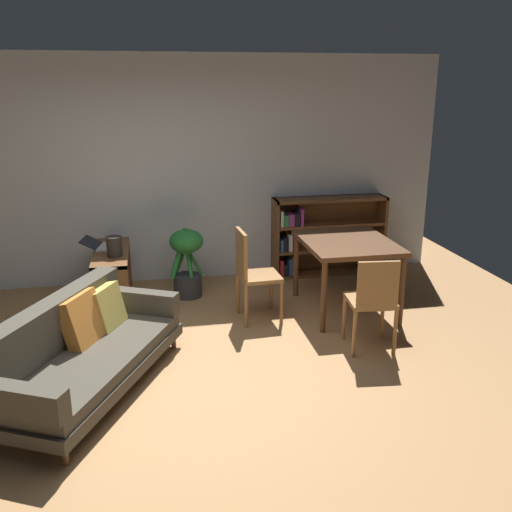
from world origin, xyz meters
name	(u,v)px	position (x,y,z in m)	size (l,w,h in m)	color
ground_plane	(188,384)	(0.00, 0.00, 0.00)	(8.16, 8.16, 0.00)	#A87A4C
back_wall_panel	(166,171)	(0.00, 2.70, 1.35)	(6.80, 0.10, 2.70)	silver
fabric_couch	(80,348)	(-0.83, 0.13, 0.34)	(1.56, 2.05, 0.73)	brown
media_console	(113,280)	(-0.66, 1.86, 0.31)	(0.36, 1.12, 0.63)	brown
open_laptop	(102,245)	(-0.75, 2.01, 0.66)	(0.44, 0.39, 0.11)	silver
desk_speaker	(114,246)	(-0.60, 1.65, 0.74)	(0.16, 0.16, 0.21)	#2D2823
potted_floor_plant	(187,259)	(0.16, 2.01, 0.45)	(0.40, 0.38, 0.82)	#333338
dining_table	(347,248)	(1.80, 1.27, 0.70)	(0.92, 1.12, 0.78)	#56351E
dining_chair_near	(373,299)	(1.70, 0.29, 0.51)	(0.45, 0.45, 0.90)	olive
dining_chair_far	(252,270)	(0.77, 1.21, 0.54)	(0.43, 0.44, 0.96)	olive
bookshelf	(321,236)	(1.91, 2.52, 0.49)	(1.44, 0.32, 0.99)	brown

